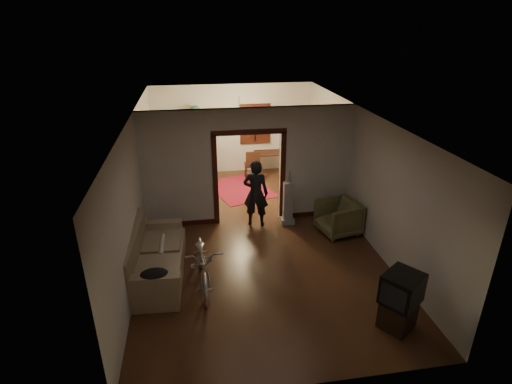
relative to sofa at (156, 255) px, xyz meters
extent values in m
cube|color=#351D10|center=(2.11, 1.35, -0.50)|extent=(5.00, 8.50, 0.01)
cube|color=white|center=(2.11, 1.35, 2.30)|extent=(5.00, 8.50, 0.01)
cube|color=beige|center=(2.11, 5.60, 0.90)|extent=(5.00, 0.02, 2.80)
cube|color=beige|center=(-0.39, 1.35, 0.90)|extent=(0.02, 8.50, 2.80)
cube|color=beige|center=(4.61, 1.35, 0.90)|extent=(0.02, 8.50, 2.80)
cube|color=beige|center=(2.11, 2.10, 0.90)|extent=(5.00, 0.14, 2.80)
cube|color=#35130C|center=(2.11, 2.10, 0.60)|extent=(1.74, 0.20, 2.32)
cube|color=black|center=(2.81, 5.56, 1.05)|extent=(0.98, 0.06, 1.28)
sphere|color=#FFE0A5|center=(2.11, 3.85, 1.85)|extent=(0.24, 0.24, 0.24)
cube|color=silver|center=(3.16, 2.02, 0.75)|extent=(0.08, 0.01, 0.12)
cube|color=#796B50|center=(0.00, 0.00, 0.00)|extent=(1.08, 2.21, 1.00)
cylinder|color=beige|center=(0.10, 0.30, 0.03)|extent=(0.09, 0.74, 0.09)
ellipsoid|color=black|center=(0.05, -0.91, 0.18)|extent=(0.47, 0.36, 0.14)
imported|color=silver|center=(0.88, -0.38, -0.02)|extent=(0.71, 1.86, 0.96)
imported|color=brown|center=(4.05, 1.11, -0.10)|extent=(1.03, 1.01, 0.79)
cube|color=black|center=(3.93, -2.02, -0.27)|extent=(0.68, 0.67, 0.46)
cube|color=black|center=(3.93, -2.02, 0.25)|extent=(0.77, 0.76, 0.50)
cube|color=gray|center=(2.99, 1.75, 0.04)|extent=(0.37, 0.31, 1.08)
imported|color=black|center=(2.22, 1.82, 0.33)|extent=(0.69, 0.56, 1.65)
cube|color=maroon|center=(2.12, 4.04, -0.49)|extent=(2.08, 2.38, 0.02)
cube|color=#232E1B|center=(0.96, 5.27, 0.49)|extent=(1.03, 0.64, 1.97)
sphere|color=#1E5972|center=(0.96, 5.27, 1.44)|extent=(0.29, 0.29, 0.29)
cube|color=black|center=(3.24, 5.02, -0.12)|extent=(1.05, 0.62, 0.76)
cube|color=black|center=(2.57, 4.75, -0.02)|extent=(0.53, 0.53, 0.96)
camera|label=1|loc=(0.85, -6.70, 4.15)|focal=28.00mm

